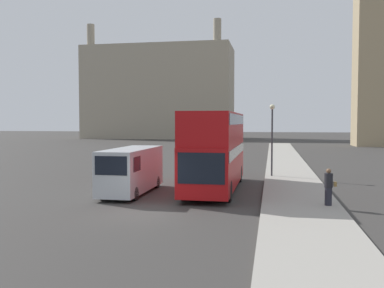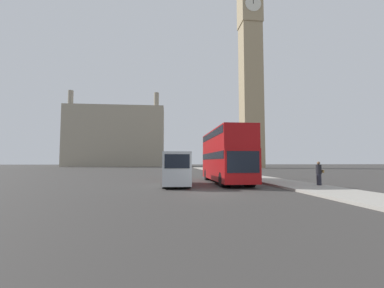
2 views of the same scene
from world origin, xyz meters
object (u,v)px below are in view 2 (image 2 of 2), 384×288
red_double_decker_bus (226,154)px  white_van (176,168)px  clock_tower (250,61)px  street_lamp (241,146)px  pedestrian (319,173)px

red_double_decker_bus → white_van: red_double_decker_bus is taller
clock_tower → red_double_decker_bus: 60.18m
clock_tower → street_lamp: (-15.97, -43.22, -27.77)m
red_double_decker_bus → street_lamp: bearing=62.1°
clock_tower → street_lamp: size_ratio=12.16×
street_lamp → white_van: bearing=-132.8°
white_van → street_lamp: street_lamp is taller
clock_tower → pedestrian: size_ratio=36.38×
red_double_decker_bus → street_lamp: 6.90m
pedestrian → street_lamp: street_lamp is taller
clock_tower → white_van: 63.96m
clock_tower → red_double_decker_bus: size_ratio=5.98×
pedestrian → street_lamp: size_ratio=0.33×
red_double_decker_bus → pedestrian: size_ratio=6.08×
red_double_decker_bus → white_van: bearing=-154.0°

